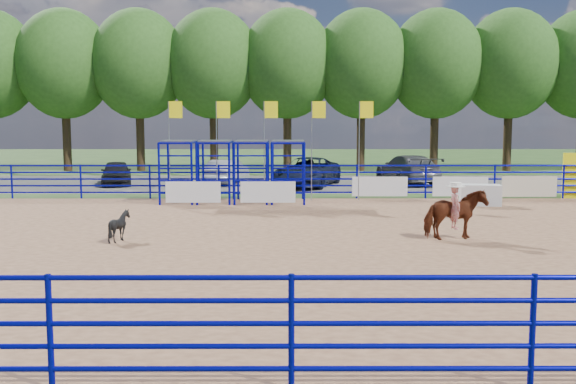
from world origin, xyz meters
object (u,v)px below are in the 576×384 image
Objects in this scene: horse_and_rider at (455,211)px; calf at (119,226)px; car_c at (307,172)px; car_a at (116,173)px; car_d at (408,169)px; car_b at (227,172)px; announcer_table at (480,195)px.

horse_and_rider is 9.47m from calf.
car_c is at bearing 103.61° from horse_and_rider.
car_a is at bearing -166.17° from car_c.
car_c is (-3.68, 15.20, -0.07)m from horse_and_rider.
car_d is (15.61, 0.77, 0.13)m from car_a.
calf is at bearing 98.13° from car_b.
horse_and_rider is 2.59× the size of calf.
car_b is at bearing -9.22° from car_d.
car_c is (10.13, -0.76, 0.10)m from car_a.
announcer_table is at bearing -31.17° from car_c.
car_d reaches higher than calf.
horse_and_rider is 0.56× the size of car_b.
car_b is at bearing 140.66° from announcer_table.
car_a reaches higher than calf.
horse_and_rider is at bearing -62.99° from car_a.
announcer_table is 14.19m from car_b.
calf is 16.74m from car_a.
car_a is 0.70× the size of car_c.
car_a is (-4.35, 16.17, 0.20)m from calf.
car_d is at bearing -165.27° from car_b.
horse_and_rider reaches higher than car_d.
calf is (-9.46, -0.20, -0.37)m from horse_and_rider.
car_c is 5.70m from car_d.
calf is 0.23× the size of car_a.
car_c is (-6.66, 7.74, 0.32)m from announcer_table.
announcer_table is 0.42× the size of car_a.
horse_and_rider reaches higher than car_a.
car_d is at bearing -11.03° from car_a.
horse_and_rider is 0.42× the size of car_c.
car_d reaches higher than car_a.
horse_and_rider is 0.60× the size of car_a.
announcer_table is 8.05m from horse_and_rider.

